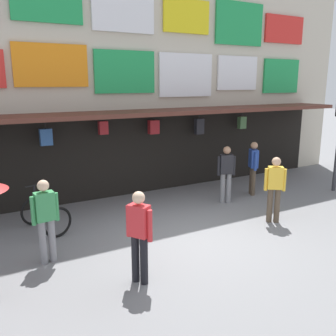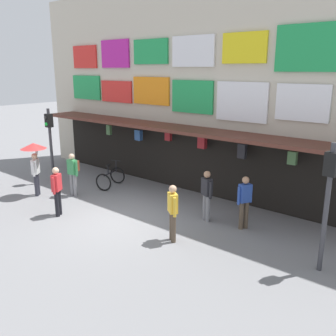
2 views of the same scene
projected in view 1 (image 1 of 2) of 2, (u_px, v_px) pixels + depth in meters
name	position (u px, v px, depth m)	size (l,w,h in m)	color
ground_plane	(197.00, 240.00, 8.25)	(80.00, 80.00, 0.00)	slate
shopfront	(117.00, 66.00, 11.23)	(18.00, 2.60, 8.00)	beige
bicycle_parked	(45.00, 215.00, 8.69)	(1.02, 1.32, 1.05)	black
pedestrian_in_yellow	(253.00, 165.00, 11.40)	(0.35, 0.49, 1.68)	brown
pedestrian_in_red	(226.00, 171.00, 10.62)	(0.49, 0.35, 1.68)	gray
pedestrian_in_blue	(275.00, 186.00, 9.10)	(0.45, 0.39, 1.68)	brown
pedestrian_in_black	(139.00, 232.00, 6.30)	(0.37, 0.47, 1.68)	black
pedestrian_in_white	(45.00, 215.00, 7.03)	(0.53, 0.38, 1.68)	gray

